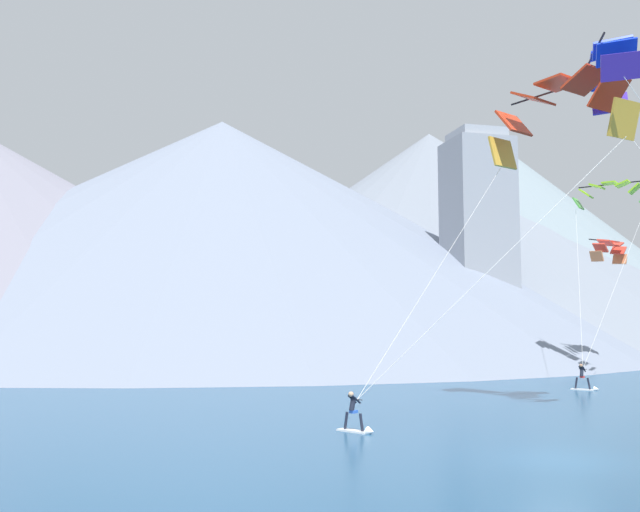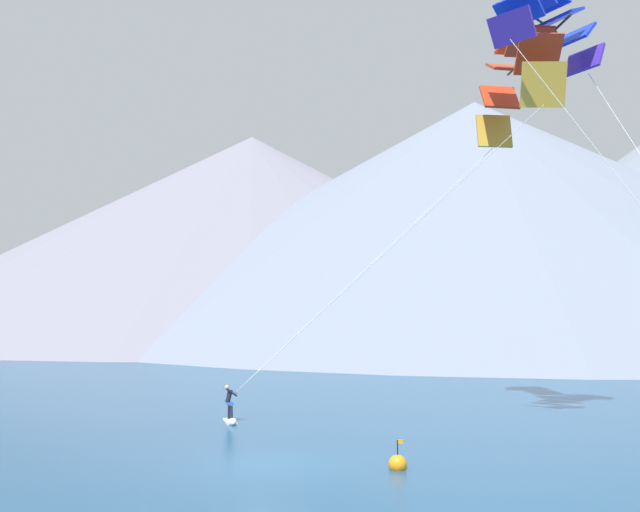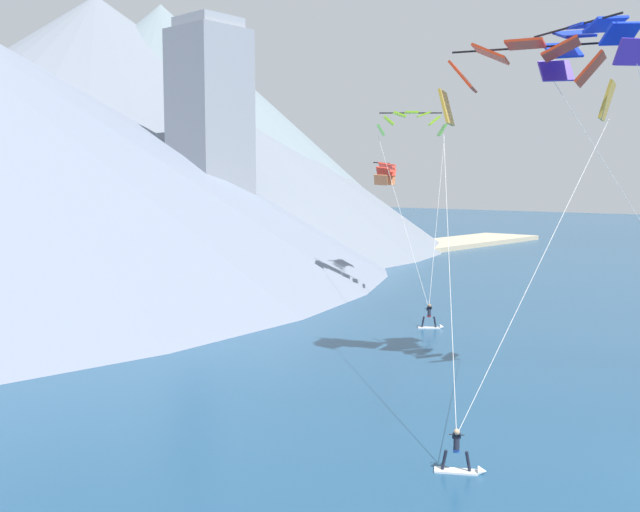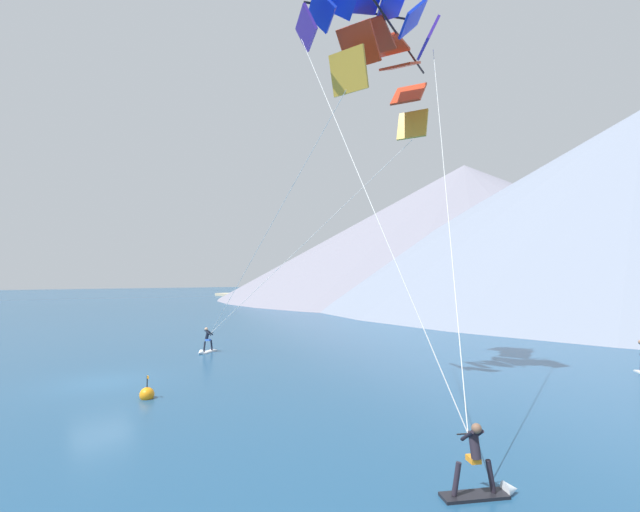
{
  "view_description": "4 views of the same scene",
  "coord_description": "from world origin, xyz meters",
  "px_view_note": "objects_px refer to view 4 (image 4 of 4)",
  "views": [
    {
      "loc": [
        -12.55,
        -19.97,
        4.1
      ],
      "look_at": [
        -3.67,
        15.86,
        7.73
      ],
      "focal_mm": 40.0,
      "sensor_mm": 36.0,
      "label": 1
    },
    {
      "loc": [
        8.06,
        -20.98,
        5.04
      ],
      "look_at": [
        -2.86,
        14.66,
        7.49
      ],
      "focal_mm": 40.0,
      "sensor_mm": 36.0,
      "label": 2
    },
    {
      "loc": [
        -24.78,
        -5.02,
        9.75
      ],
      "look_at": [
        1.77,
        18.87,
        6.03
      ],
      "focal_mm": 40.0,
      "sensor_mm": 36.0,
      "label": 3
    },
    {
      "loc": [
        21.28,
        -4.79,
        4.67
      ],
      "look_at": [
        -2.7,
        14.79,
        6.32
      ],
      "focal_mm": 24.0,
      "sensor_mm": 36.0,
      "label": 4
    }
  ],
  "objects_px": {
    "kitesurfer_near_trail": "(484,475)",
    "kitesurfer_mid_center": "(206,346)",
    "race_marker_buoy": "(147,394)",
    "parafoil_kite_near_trail": "(368,16)",
    "parafoil_kite_mid_center": "(386,72)"
  },
  "relations": [
    {
      "from": "race_marker_buoy",
      "to": "kitesurfer_near_trail",
      "type": "bearing_deg",
      "value": 14.58
    },
    {
      "from": "kitesurfer_near_trail",
      "to": "race_marker_buoy",
      "type": "bearing_deg",
      "value": -165.42
    },
    {
      "from": "parafoil_kite_near_trail",
      "to": "race_marker_buoy",
      "type": "distance_m",
      "value": 18.28
    },
    {
      "from": "kitesurfer_mid_center",
      "to": "race_marker_buoy",
      "type": "height_order",
      "value": "kitesurfer_mid_center"
    },
    {
      "from": "kitesurfer_near_trail",
      "to": "race_marker_buoy",
      "type": "distance_m",
      "value": 12.75
    },
    {
      "from": "race_marker_buoy",
      "to": "kitesurfer_mid_center",
      "type": "bearing_deg",
      "value": 143.35
    },
    {
      "from": "kitesurfer_near_trail",
      "to": "parafoil_kite_mid_center",
      "type": "distance_m",
      "value": 18.33
    },
    {
      "from": "parafoil_kite_near_trail",
      "to": "race_marker_buoy",
      "type": "relative_size",
      "value": 15.54
    },
    {
      "from": "parafoil_kite_near_trail",
      "to": "kitesurfer_mid_center",
      "type": "bearing_deg",
      "value": -173.93
    },
    {
      "from": "kitesurfer_near_trail",
      "to": "parafoil_kite_mid_center",
      "type": "height_order",
      "value": "parafoil_kite_mid_center"
    },
    {
      "from": "kitesurfer_near_trail",
      "to": "kitesurfer_mid_center",
      "type": "xyz_separation_m",
      "value": [
        -20.61,
        2.95,
        -0.03
      ]
    },
    {
      "from": "parafoil_kite_near_trail",
      "to": "race_marker_buoy",
      "type": "xyz_separation_m",
      "value": [
        -4.75,
        -7.54,
        -15.96
      ]
    },
    {
      "from": "kitesurfer_near_trail",
      "to": "parafoil_kite_mid_center",
      "type": "relative_size",
      "value": 0.11
    },
    {
      "from": "kitesurfer_near_trail",
      "to": "kitesurfer_mid_center",
      "type": "height_order",
      "value": "kitesurfer_near_trail"
    },
    {
      "from": "kitesurfer_mid_center",
      "to": "parafoil_kite_near_trail",
      "type": "height_order",
      "value": "parafoil_kite_near_trail"
    }
  ]
}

